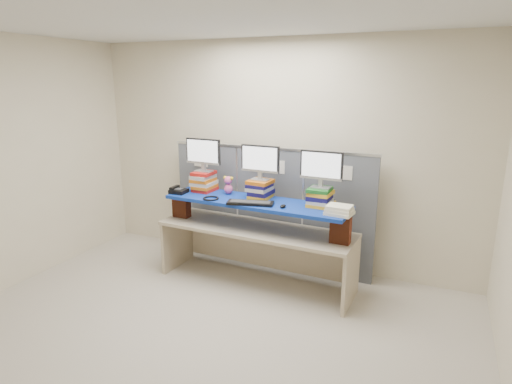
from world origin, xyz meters
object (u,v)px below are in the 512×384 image
at_px(monitor_left, 203,153).
at_px(blue_board, 256,202).
at_px(monitor_center, 260,161).
at_px(desk_phone, 178,191).
at_px(desk, 256,239).
at_px(monitor_right, 321,167).
at_px(keyboard, 250,203).

bearing_deg(monitor_left, blue_board, -8.88).
bearing_deg(monitor_center, desk_phone, -166.75).
relative_size(desk, monitor_left, 4.99).
bearing_deg(monitor_right, desk_phone, -172.25).
relative_size(keyboard, desk_phone, 2.75).
height_order(monitor_center, keyboard, monitor_center).
relative_size(monitor_left, monitor_center, 1.00).
height_order(monitor_center, desk_phone, monitor_center).
bearing_deg(desk_phone, desk, 2.61).
bearing_deg(monitor_center, monitor_left, -180.00).
distance_m(monitor_right, desk_phone, 1.74).
xyz_separation_m(blue_board, monitor_center, (-0.00, 0.12, 0.45)).
distance_m(blue_board, monitor_center, 0.47).
distance_m(blue_board, keyboard, 0.16).
xyz_separation_m(monitor_right, desk_phone, (-1.69, -0.16, -0.39)).
distance_m(blue_board, monitor_right, 0.84).
distance_m(blue_board, desk_phone, 0.99).
xyz_separation_m(monitor_center, keyboard, (0.00, -0.27, -0.42)).
distance_m(desk, monitor_center, 0.90).
relative_size(monitor_left, desk_phone, 2.39).
bearing_deg(blue_board, desk_phone, -173.55).
height_order(monitor_right, desk_phone, monitor_right).
bearing_deg(keyboard, blue_board, 76.83).
bearing_deg(desk_phone, blue_board, 2.61).
bearing_deg(monitor_right, monitor_center, 180.00).
bearing_deg(monitor_left, monitor_right, -0.00).
relative_size(monitor_center, desk_phone, 2.39).
bearing_deg(blue_board, monitor_right, 9.56).
xyz_separation_m(desk, monitor_center, (-0.00, 0.12, 0.89)).
height_order(monitor_center, monitor_right, monitor_center).
relative_size(monitor_right, desk_phone, 2.39).
height_order(desk, monitor_right, monitor_right).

